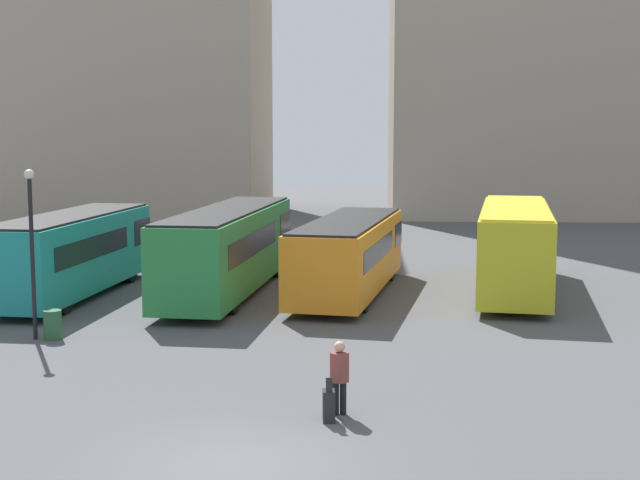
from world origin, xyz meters
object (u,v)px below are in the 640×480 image
Objects in this scene: lamp_post_1 at (32,238)px; bus_3 at (515,245)px; bus_2 at (349,253)px; trash_bin at (53,325)px; traveler at (339,371)px; bus_0 at (72,251)px; suitcase at (329,406)px; bus_1 at (229,247)px.

bus_3 is at bearing 29.00° from lamp_post_1.
bus_3 is at bearing -73.18° from bus_2.
bus_2 is 11.46m from trash_bin.
bus_0 is at bearing 31.92° from traveler.
lamp_post_1 is at bearing 46.40° from suitcase.
bus_0 is 5.69m from bus_1.
lamp_post_1 reaches higher than trash_bin.
bus_2 is 14.15m from traveler.
suitcase is 11.45m from lamp_post_1.
trash_bin is (-4.03, -7.72, -1.29)m from bus_1.
bus_1 is at bearing 98.84° from bus_2.
suitcase is at bearing 166.70° from bus_3.
trash_bin is at bearing 47.27° from traveler.
lamp_post_1 is at bearing 49.00° from traveler.
bus_1 reaches higher than bus_0.
lamp_post_1 reaches higher than suitcase.
bus_0 is 16.31m from bus_3.
lamp_post_1 reaches higher than bus_1.
traveler reaches higher than trash_bin.
bus_2 reaches higher than suitcase.
bus_3 reaches higher than trash_bin.
lamp_post_1 is (-4.54, -7.75, 1.22)m from bus_1.
bus_3 is 11.56× the size of suitcase.
lamp_post_1 is at bearing -165.40° from bus_0.
bus_2 is at bearing -79.57° from bus_0.
lamp_post_1 is at bearing -176.19° from trash_bin.
bus_1 is 1.16× the size of bus_2.
bus_3 is 16.15m from traveler.
bus_3 is (10.62, 0.65, 0.03)m from bus_1.
bus_1 is 1.10× the size of bus_3.
lamp_post_1 reaches higher than bus_3.
trash_bin is (-8.48, -7.63, -1.09)m from bus_2.
traveler is 11.21m from lamp_post_1.
bus_3 reaches higher than suitcase.
bus_3 is 16.93m from trash_bin.
bus_2 is 0.95× the size of bus_3.
lamp_post_1 is 2.56m from trash_bin.
bus_2 is 11.89m from lamp_post_1.
suitcase is at bearing -40.38° from trash_bin.
bus_0 is 7.03m from lamp_post_1.
bus_2 is (10.06, 0.84, -0.12)m from bus_0.
bus_1 is 12.77× the size of suitcase.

